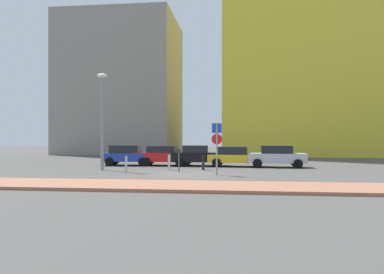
{
  "coord_description": "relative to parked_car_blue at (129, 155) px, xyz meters",
  "views": [
    {
      "loc": [
        2.96,
        -21.79,
        2.19
      ],
      "look_at": [
        0.06,
        2.24,
        2.16
      ],
      "focal_mm": 35.51,
      "sensor_mm": 36.0,
      "label": 1
    }
  ],
  "objects": [
    {
      "name": "sidewalk_brick",
      "position": [
        5.25,
        -12.0,
        -0.72
      ],
      "size": [
        40.0,
        3.17,
        0.14
      ],
      "primitive_type": "cube",
      "color": "#9E664C",
      "rests_on": "ground"
    },
    {
      "name": "parking_sign_post",
      "position": [
        7.03,
        -6.45,
        1.08
      ],
      "size": [
        0.6,
        0.1,
        2.97
      ],
      "color": "gray",
      "rests_on": "ground"
    },
    {
      "name": "parked_car_yellow",
      "position": [
        8.09,
        -0.22,
        -0.04
      ],
      "size": [
        4.29,
        2.09,
        1.45
      ],
      "color": "gold",
      "rests_on": "ground"
    },
    {
      "name": "parked_car_red",
      "position": [
        2.75,
        0.15,
        -0.02
      ],
      "size": [
        4.61,
        2.12,
        1.49
      ],
      "color": "red",
      "rests_on": "ground"
    },
    {
      "name": "traffic_bollard_mid",
      "position": [
        1.46,
        -5.56,
        -0.29
      ],
      "size": [
        0.14,
        0.14,
        1.01
      ],
      "primitive_type": "cylinder",
      "color": "#B7B7BC",
      "rests_on": "ground"
    },
    {
      "name": "parked_car_black",
      "position": [
        5.27,
        0.06,
        -0.01
      ],
      "size": [
        4.07,
        2.24,
        1.53
      ],
      "color": "black",
      "rests_on": "ground"
    },
    {
      "name": "traffic_bollard_near",
      "position": [
        3.74,
        -3.51,
        -0.3
      ],
      "size": [
        0.16,
        0.16,
        0.99
      ],
      "primitive_type": "cylinder",
      "color": "#B7B7BC",
      "rests_on": "ground"
    },
    {
      "name": "parked_car_silver",
      "position": [
        10.97,
        -0.51,
        0.01
      ],
      "size": [
        4.07,
        1.95,
        1.54
      ],
      "color": "#B7BABF",
      "rests_on": "ground"
    },
    {
      "name": "building_colorful_midrise",
      "position": [
        16.29,
        20.12,
        12.42
      ],
      "size": [
        19.48,
        15.94,
        26.43
      ],
      "primitive_type": "cube",
      "color": "gold",
      "rests_on": "ground"
    },
    {
      "name": "parked_car_blue",
      "position": [
        0.0,
        0.0,
        0.0
      ],
      "size": [
        4.19,
        2.26,
        1.52
      ],
      "color": "#1E389E",
      "rests_on": "ground"
    },
    {
      "name": "parking_meter",
      "position": [
        4.59,
        -4.82,
        0.1
      ],
      "size": [
        0.18,
        0.14,
        1.38
      ],
      "color": "#4C4C51",
      "rests_on": "ground"
    },
    {
      "name": "ground_plane",
      "position": [
        5.25,
        -6.24,
        -0.79
      ],
      "size": [
        120.0,
        120.0,
        0.0
      ],
      "primitive_type": "plane",
      "color": "#4C4947"
    },
    {
      "name": "traffic_bollard_far",
      "position": [
        5.98,
        -3.33,
        -0.32
      ],
      "size": [
        0.17,
        0.17,
        0.96
      ],
      "primitive_type": "cylinder",
      "color": "black",
      "rests_on": "ground"
    },
    {
      "name": "street_lamp",
      "position": [
        -0.57,
        -4.16,
        2.96
      ],
      "size": [
        0.7,
        0.36,
        6.31
      ],
      "color": "gray",
      "rests_on": "ground"
    },
    {
      "name": "building_under_construction",
      "position": [
        -6.86,
        20.49,
        7.94
      ],
      "size": [
        14.17,
        12.46,
        17.46
      ],
      "primitive_type": "cube",
      "color": "gray",
      "rests_on": "ground"
    }
  ]
}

